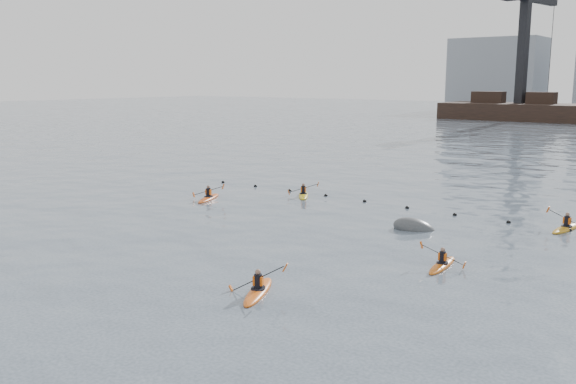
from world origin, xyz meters
name	(u,v)px	position (x,y,z in m)	size (l,w,h in m)	color
ground	(117,347)	(0.00, 0.00, 0.00)	(400.00, 400.00, 0.00)	#3A4955
float_line	(432,211)	(-0.50, 22.53, 0.03)	(33.24, 0.73, 0.24)	black
kayaker_0	(258,290)	(0.33, 5.88, 0.10)	(2.05, 3.10, 1.29)	#E35C15
kayaker_2	(209,198)	(-13.41, 17.33, 0.10)	(2.06, 3.17, 1.15)	#C84912
kayaker_3	(566,227)	(6.80, 22.62, 0.10)	(2.15, 3.19, 1.16)	#C08216
kayaker_4	(442,264)	(4.30, 12.85, 0.09)	(1.95, 2.88, 1.03)	#CD5D13
kayaker_5	(303,195)	(-9.21, 21.86, 0.09)	(2.21, 2.80, 1.06)	gold
mooring_buoy	(414,229)	(0.59, 17.98, 0.00)	(2.19, 1.29, 1.09)	#424548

